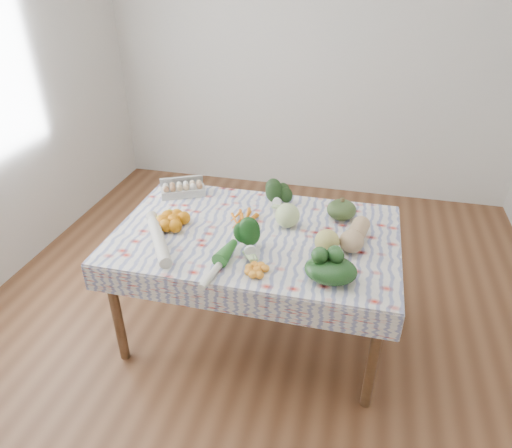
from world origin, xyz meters
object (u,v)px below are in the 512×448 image
at_px(dining_table, 256,244).
at_px(egg_carton, 183,190).
at_px(butternut_squash, 355,233).
at_px(grapefruit, 327,242).
at_px(cabbage, 287,215).
at_px(kabocha_squash, 341,210).

xyz_separation_m(dining_table, egg_carton, (-0.60, 0.35, 0.12)).
relative_size(butternut_squash, grapefruit, 2.15).
xyz_separation_m(dining_table, cabbage, (0.16, 0.12, 0.16)).
height_order(cabbage, grapefruit, cabbage).
height_order(cabbage, butternut_squash, cabbage).
distance_m(butternut_squash, grapefruit, 0.19).
relative_size(kabocha_squash, grapefruit, 1.33).
xyz_separation_m(egg_carton, grapefruit, (1.02, -0.46, 0.03)).
bearing_deg(egg_carton, grapefruit, -50.77).
bearing_deg(dining_table, egg_carton, 149.52).
relative_size(egg_carton, kabocha_squash, 1.62).
bearing_deg(cabbage, kabocha_squash, 29.74).
relative_size(kabocha_squash, butternut_squash, 0.62).
height_order(dining_table, butternut_squash, butternut_squash).
bearing_deg(grapefruit, kabocha_squash, 83.18).
distance_m(kabocha_squash, butternut_squash, 0.29).
bearing_deg(cabbage, grapefruit, -40.59).
xyz_separation_m(kabocha_squash, butternut_squash, (0.10, -0.28, 0.01)).
relative_size(cabbage, grapefruit, 1.09).
bearing_deg(dining_table, cabbage, 35.13).
xyz_separation_m(kabocha_squash, grapefruit, (-0.05, -0.40, 0.01)).
height_order(egg_carton, butternut_squash, butternut_squash).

